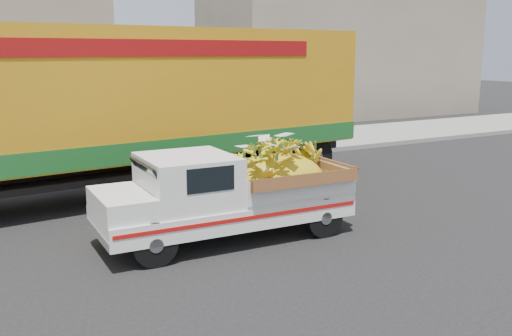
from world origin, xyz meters
TOP-DOWN VIEW (x-y plane):
  - ground at (0.00, 0.00)m, footprint 100.00×100.00m
  - curb at (0.00, 6.18)m, footprint 60.00×0.25m
  - sidewalk at (0.00, 8.28)m, footprint 60.00×4.00m
  - building_right at (14.00, 15.18)m, footprint 14.00×6.00m
  - pickup_truck at (0.01, -0.20)m, footprint 4.52×1.75m
  - semi_trailer at (-0.86, 3.74)m, footprint 12.04×3.71m

SIDE VIEW (x-z plane):
  - ground at x=0.00m, z-range 0.00..0.00m
  - sidewalk at x=0.00m, z-range 0.00..0.14m
  - curb at x=0.00m, z-range 0.00..0.15m
  - pickup_truck at x=0.01m, z-range 0.06..1.63m
  - semi_trailer at x=-0.86m, z-range 0.22..4.02m
  - building_right at x=14.00m, z-range 0.00..6.00m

